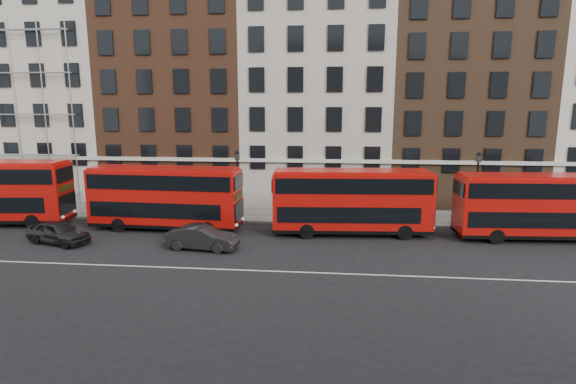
# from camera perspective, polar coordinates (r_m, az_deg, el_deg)

# --- Properties ---
(ground) EXTENTS (120.00, 120.00, 0.00)m
(ground) POSITION_cam_1_polar(r_m,az_deg,el_deg) (26.18, 2.03, -8.59)
(ground) COLOR black
(ground) RESTS_ON ground
(pavement) EXTENTS (80.00, 5.00, 0.15)m
(pavement) POSITION_cam_1_polar(r_m,az_deg,el_deg) (36.22, 3.11, -2.96)
(pavement) COLOR gray
(pavement) RESTS_ON ground
(kerb) EXTENTS (80.00, 0.30, 0.16)m
(kerb) POSITION_cam_1_polar(r_m,az_deg,el_deg) (33.80, 2.92, -3.96)
(kerb) COLOR gray
(kerb) RESTS_ON ground
(road_centre_line) EXTENTS (70.00, 0.12, 0.01)m
(road_centre_line) POSITION_cam_1_polar(r_m,az_deg,el_deg) (24.30, 1.72, -10.14)
(road_centre_line) COLOR white
(road_centre_line) RESTS_ON ground
(building_terrace) EXTENTS (64.00, 11.95, 22.00)m
(building_terrace) POSITION_cam_1_polar(r_m,az_deg,el_deg) (42.59, 3.31, 12.89)
(building_terrace) COLOR #BEB4A5
(building_terrace) RESTS_ON ground
(bus_b) EXTENTS (10.82, 3.06, 4.50)m
(bus_b) POSITION_cam_1_polar(r_m,az_deg,el_deg) (32.98, -15.37, -0.55)
(bus_b) COLOR #AF0D09
(bus_b) RESTS_ON ground
(bus_c) EXTENTS (10.84, 3.28, 4.49)m
(bus_c) POSITION_cam_1_polar(r_m,az_deg,el_deg) (30.82, 8.01, -1.05)
(bus_c) COLOR #AF0D09
(bus_c) RESTS_ON ground
(bus_d) EXTENTS (10.49, 3.08, 4.35)m
(bus_d) POSITION_cam_1_polar(r_m,az_deg,el_deg) (33.60, 29.09, -1.48)
(bus_d) COLOR #AF0D09
(bus_d) RESTS_ON ground
(car_rear) EXTENTS (4.65, 2.96, 1.48)m
(car_rear) POSITION_cam_1_polar(r_m,az_deg,el_deg) (32.53, -27.14, -4.56)
(car_rear) COLOR black
(car_rear) RESTS_ON ground
(car_front) EXTENTS (4.59, 2.03, 1.47)m
(car_front) POSITION_cam_1_polar(r_m,az_deg,el_deg) (28.33, -10.88, -5.71)
(car_front) COLOR #232326
(car_front) RESTS_ON ground
(lamp_post_left) EXTENTS (0.44, 0.44, 5.33)m
(lamp_post_left) POSITION_cam_1_polar(r_m,az_deg,el_deg) (34.26, -6.41, 1.32)
(lamp_post_left) COLOR black
(lamp_post_left) RESTS_ON pavement
(lamp_post_right) EXTENTS (0.44, 0.44, 5.33)m
(lamp_post_right) POSITION_cam_1_polar(r_m,az_deg,el_deg) (35.64, 22.83, 0.90)
(lamp_post_right) COLOR black
(lamp_post_right) RESTS_ON pavement
(iron_railings) EXTENTS (6.60, 0.06, 1.00)m
(iron_railings) POSITION_cam_1_polar(r_m,az_deg,el_deg) (38.23, 3.28, -1.34)
(iron_railings) COLOR black
(iron_railings) RESTS_ON pavement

